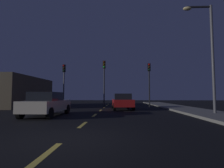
# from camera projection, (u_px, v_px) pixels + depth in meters

# --- Properties ---
(ground_plane) EXTENTS (80.00, 80.00, 0.00)m
(ground_plane) POSITION_uv_depth(u_px,v_px,m) (96.00, 114.00, 11.97)
(ground_plane) COLOR black
(sidewalk_curb_right) EXTENTS (3.00, 40.00, 0.15)m
(sidewalk_curb_right) POSITION_uv_depth(u_px,v_px,m) (207.00, 113.00, 11.70)
(sidewalk_curb_right) COLOR gray
(sidewalk_curb_right) RESTS_ON ground_plane
(lane_stripe_nearest) EXTENTS (0.16, 1.60, 0.01)m
(lane_stripe_nearest) POSITION_uv_depth(u_px,v_px,m) (47.00, 153.00, 3.80)
(lane_stripe_nearest) COLOR #EACC4C
(lane_stripe_nearest) RESTS_ON ground_plane
(lane_stripe_second) EXTENTS (0.16, 1.60, 0.01)m
(lane_stripe_second) POSITION_uv_depth(u_px,v_px,m) (83.00, 125.00, 7.58)
(lane_stripe_second) COLOR #EACC4C
(lane_stripe_second) RESTS_ON ground_plane
(lane_stripe_third) EXTENTS (0.16, 1.60, 0.01)m
(lane_stripe_third) POSITION_uv_depth(u_px,v_px,m) (95.00, 115.00, 11.37)
(lane_stripe_third) COLOR #EACC4C
(lane_stripe_third) RESTS_ON ground_plane
(lane_stripe_fourth) EXTENTS (0.16, 1.60, 0.01)m
(lane_stripe_fourth) POSITION_uv_depth(u_px,v_px,m) (101.00, 110.00, 15.16)
(lane_stripe_fourth) COLOR #EACC4C
(lane_stripe_fourth) RESTS_ON ground_plane
(lane_stripe_fifth) EXTENTS (0.16, 1.60, 0.01)m
(lane_stripe_fifth) POSITION_uv_depth(u_px,v_px,m) (104.00, 107.00, 18.95)
(lane_stripe_fifth) COLOR #EACC4C
(lane_stripe_fifth) RESTS_ON ground_plane
(lane_stripe_sixth) EXTENTS (0.16, 1.60, 0.01)m
(lane_stripe_sixth) POSITION_uv_depth(u_px,v_px,m) (107.00, 106.00, 22.74)
(lane_stripe_sixth) COLOR #EACC4C
(lane_stripe_sixth) RESTS_ON ground_plane
(lane_stripe_seventh) EXTENTS (0.16, 1.60, 0.01)m
(lane_stripe_seventh) POSITION_uv_depth(u_px,v_px,m) (108.00, 104.00, 26.53)
(lane_stripe_seventh) COLOR #EACC4C
(lane_stripe_seventh) RESTS_ON ground_plane
(traffic_signal_left) EXTENTS (0.32, 0.38, 4.97)m
(traffic_signal_left) POSITION_uv_depth(u_px,v_px,m) (64.00, 77.00, 20.60)
(traffic_signal_left) COLOR #4C4C51
(traffic_signal_left) RESTS_ON ground_plane
(traffic_signal_center) EXTENTS (0.32, 0.38, 5.39)m
(traffic_signal_center) POSITION_uv_depth(u_px,v_px,m) (104.00, 75.00, 20.45)
(traffic_signal_center) COLOR #2D2D30
(traffic_signal_center) RESTS_ON ground_plane
(traffic_signal_right) EXTENTS (0.32, 0.38, 5.04)m
(traffic_signal_right) POSITION_uv_depth(u_px,v_px,m) (149.00, 76.00, 20.23)
(traffic_signal_right) COLOR black
(traffic_signal_right) RESTS_ON ground_plane
(car_stopped_ahead) EXTENTS (2.09, 4.51, 1.46)m
(car_stopped_ahead) POSITION_uv_depth(u_px,v_px,m) (122.00, 101.00, 16.36)
(car_stopped_ahead) COLOR #B21919
(car_stopped_ahead) RESTS_ON ground_plane
(car_adjacent_lane) EXTENTS (1.88, 4.19, 1.49)m
(car_adjacent_lane) POSITION_uv_depth(u_px,v_px,m) (47.00, 104.00, 10.90)
(car_adjacent_lane) COLOR beige
(car_adjacent_lane) RESTS_ON ground_plane
(street_lamp_right) EXTENTS (1.94, 0.36, 7.36)m
(street_lamp_right) POSITION_uv_depth(u_px,v_px,m) (208.00, 48.00, 11.60)
(street_lamp_right) COLOR #4C4C51
(street_lamp_right) RESTS_ON ground_plane
(storefront_left) EXTENTS (5.43, 9.53, 3.42)m
(storefront_left) POSITION_uv_depth(u_px,v_px,m) (14.00, 92.00, 20.47)
(storefront_left) COLOR brown
(storefront_left) RESTS_ON ground_plane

